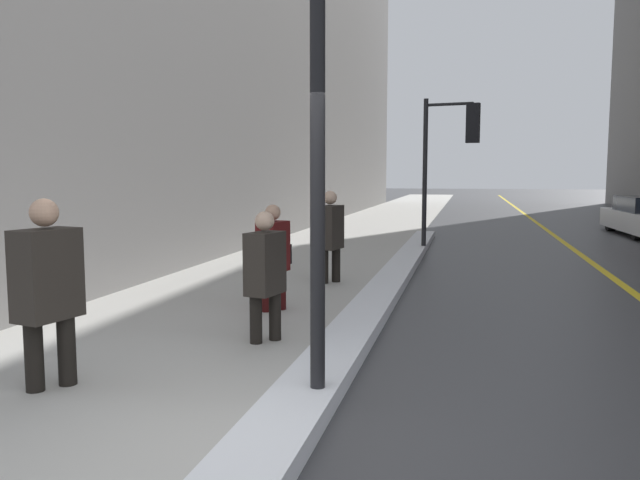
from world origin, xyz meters
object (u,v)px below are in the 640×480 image
(traffic_light_near, at_px, (455,142))
(pedestrian_trailing, at_px, (47,285))
(pedestrian_in_glasses, at_px, (265,270))
(pedestrian_nearside, at_px, (330,232))
(pedestrian_with_shoulder_bag, at_px, (274,253))

(traffic_light_near, xyz_separation_m, pedestrian_trailing, (-3.16, -10.42, -1.71))
(traffic_light_near, bearing_deg, pedestrian_in_glasses, -93.37)
(pedestrian_nearside, bearing_deg, pedestrian_with_shoulder_bag, 5.45)
(pedestrian_trailing, xyz_separation_m, pedestrian_nearside, (1.22, 5.78, -0.04))
(pedestrian_trailing, bearing_deg, pedestrian_with_shoulder_bag, 176.79)
(traffic_light_near, relative_size, pedestrian_trailing, 2.18)
(pedestrian_trailing, relative_size, pedestrian_nearside, 1.05)
(pedestrian_with_shoulder_bag, xyz_separation_m, pedestrian_nearside, (0.27, 2.33, 0.07))
(traffic_light_near, xyz_separation_m, pedestrian_with_shoulder_bag, (-2.22, -6.97, -1.82))
(pedestrian_trailing, distance_m, pedestrian_in_glasses, 2.32)
(pedestrian_trailing, height_order, pedestrian_in_glasses, pedestrian_trailing)
(pedestrian_trailing, height_order, pedestrian_nearside, pedestrian_trailing)
(pedestrian_with_shoulder_bag, height_order, pedestrian_nearside, pedestrian_nearside)
(pedestrian_in_glasses, xyz_separation_m, pedestrian_with_shoulder_bag, (-0.40, 1.56, -0.01))
(pedestrian_in_glasses, height_order, pedestrian_nearside, pedestrian_nearside)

